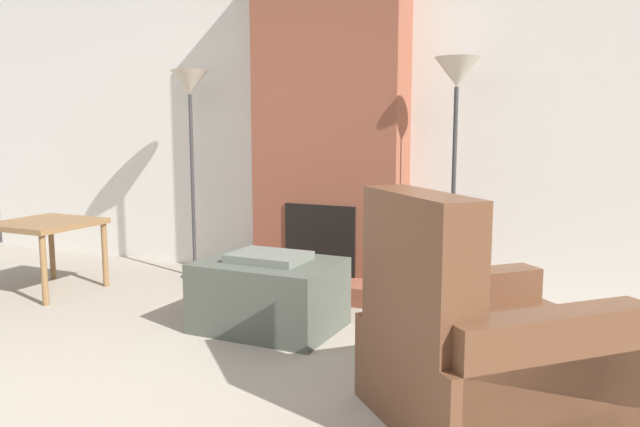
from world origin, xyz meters
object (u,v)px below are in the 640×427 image
object	(u,v)px
ottoman	(269,294)
armchair	(480,355)
floor_lamp_left	(190,99)
side_table	(46,230)
floor_lamp_right	(456,92)

from	to	relation	value
ottoman	armchair	size ratio (longest dim) A/B	0.66
armchair	floor_lamp_left	xyz separation A→B (m)	(-2.65, 1.58, 1.19)
ottoman	side_table	size ratio (longest dim) A/B	1.27
armchair	side_table	size ratio (longest dim) A/B	1.93
armchair	floor_lamp_left	distance (m)	3.31
armchair	side_table	xyz separation A→B (m)	(-3.39, 0.73, 0.19)
side_table	floor_lamp_left	bearing A→B (deg)	49.06
armchair	floor_lamp_right	size ratio (longest dim) A/B	0.75
floor_lamp_right	floor_lamp_left	bearing A→B (deg)	-180.00
side_table	floor_lamp_left	size ratio (longest dim) A/B	0.39
armchair	side_table	distance (m)	3.47
floor_lamp_right	side_table	bearing A→B (deg)	-163.67
ottoman	armchair	xyz separation A→B (m)	(1.42, -0.67, 0.06)
ottoman	floor_lamp_right	xyz separation A→B (m)	(0.92, 0.91, 1.26)
floor_lamp_left	floor_lamp_right	bearing A→B (deg)	0.00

